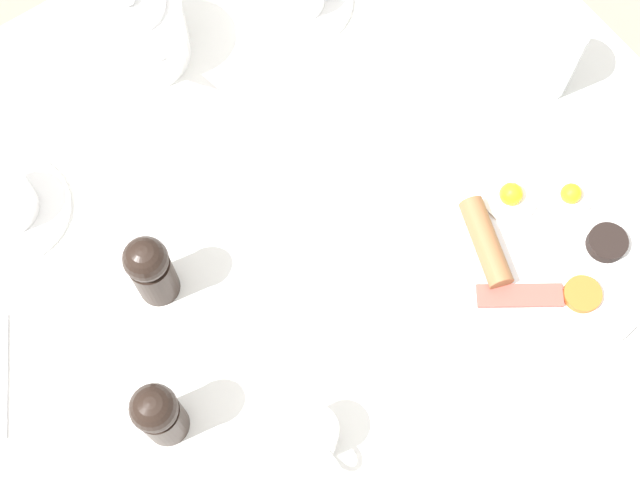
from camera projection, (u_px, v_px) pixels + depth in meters
name	position (u px, v px, depth m)	size (l,w,h in m)	color
ground_plane	(320.00, 380.00, 1.81)	(8.00, 8.00, 0.00)	gray
table	(320.00, 265.00, 1.19)	(1.06, 1.04, 0.74)	white
breakfast_plate	(540.00, 245.00, 1.11)	(0.29, 0.29, 0.04)	white
teapot_near	(137.00, 29.00, 1.18)	(0.22, 0.13, 0.13)	white
teacup_with_saucer_right	(4.00, 203.00, 1.12)	(0.16, 0.16, 0.06)	white
water_glass_tall	(551.00, 55.00, 1.16)	(0.07, 0.07, 0.12)	white
creamer_jug	(314.00, 436.00, 1.00)	(0.08, 0.06, 0.06)	white
pepper_grinder	(159.00, 414.00, 0.98)	(0.05, 0.05, 0.13)	black
salt_grinder	(151.00, 269.00, 1.04)	(0.05, 0.05, 0.13)	black
knife_by_plate	(306.00, 248.00, 1.12)	(0.07, 0.19, 0.00)	silver
spoon_for_tea	(2.00, 375.00, 1.06)	(0.14, 0.08, 0.00)	silver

